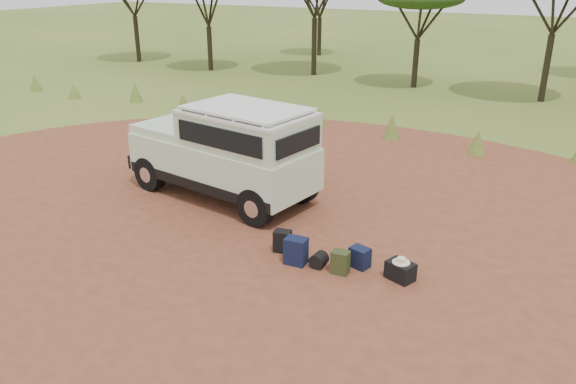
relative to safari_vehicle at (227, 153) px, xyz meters
The scene contains 12 objects.
ground 2.81m from the safari_vehicle, 38.30° to the right, with size 140.00×140.00×0.00m, color #4F6925.
dirt_clearing 2.80m from the safari_vehicle, 38.30° to the right, with size 23.00×23.00×0.01m, color brown.
grass_fringe 7.45m from the safari_vehicle, 73.51° to the left, with size 36.60×1.60×0.90m.
safari_vehicle is the anchor object (origin of this frame).
walking_staff 0.73m from the safari_vehicle, 87.25° to the right, with size 0.03×0.03×1.43m, color maroon.
backpack_black 3.50m from the safari_vehicle, 36.23° to the right, with size 0.35×0.26×0.48m, color black.
backpack_navy 4.07m from the safari_vehicle, 35.87° to the right, with size 0.43×0.31×0.57m, color #121438.
backpack_olive 4.82m from the safari_vehicle, 28.41° to the right, with size 0.34×0.25×0.47m, color #333B1B.
duffel_navy 4.87m from the safari_vehicle, 22.67° to the right, with size 0.38×0.28×0.43m, color #121438.
hard_case 5.70m from the safari_vehicle, 20.00° to the right, with size 0.52×0.37×0.37m, color black.
stuff_sack 4.42m from the safari_vehicle, 31.11° to the right, with size 0.31×0.31×0.31m, color black.
safari_hat 5.66m from the safari_vehicle, 20.00° to the right, with size 0.34×0.34×0.10m.
Camera 1 is at (5.87, -9.67, 5.59)m, focal length 35.00 mm.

